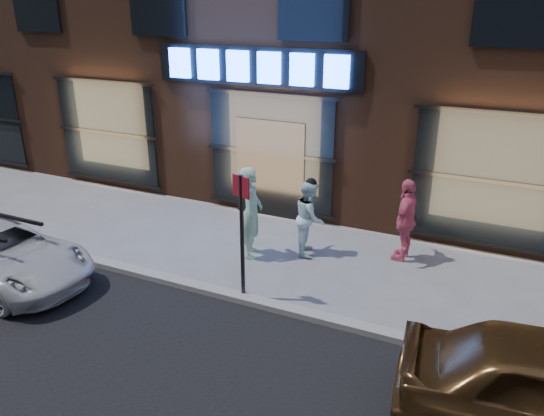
{
  "coord_description": "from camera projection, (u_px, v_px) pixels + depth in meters",
  "views": [
    {
      "loc": [
        5.24,
        -7.23,
        5.04
      ],
      "look_at": [
        1.13,
        1.6,
        1.2
      ],
      "focal_mm": 35.0,
      "sensor_mm": 36.0,
      "label": 1
    }
  ],
  "objects": [
    {
      "name": "white_suv",
      "position": [
        0.0,
        254.0,
        10.04
      ],
      "size": [
        4.09,
        2.19,
        1.09
      ],
      "primitive_type": "imported",
      "rotation": [
        0.0,
        0.0,
        1.47
      ],
      "color": "silver",
      "rests_on": "ground"
    },
    {
      "name": "ground",
      "position": [
        182.0,
        286.0,
        10.0
      ],
      "size": [
        90.0,
        90.0,
        0.0
      ],
      "primitive_type": "plane",
      "color": "slate",
      "rests_on": "ground"
    },
    {
      "name": "passerby",
      "position": [
        406.0,
        220.0,
        10.76
      ],
      "size": [
        0.51,
        1.05,
        1.74
      ],
      "primitive_type": "imported",
      "rotation": [
        0.0,
        0.0,
        -1.66
      ],
      "color": "#E45E7D",
      "rests_on": "ground"
    },
    {
      "name": "sign_post",
      "position": [
        242.0,
        226.0,
        9.07
      ],
      "size": [
        0.37,
        0.15,
        2.35
      ],
      "rotation": [
        0.0,
        0.0,
        -0.32
      ],
      "color": "#262628",
      "rests_on": "ground"
    },
    {
      "name": "curb",
      "position": [
        182.0,
        283.0,
        9.98
      ],
      "size": [
        60.0,
        0.25,
        0.12
      ],
      "primitive_type": "cube",
      "color": "gray",
      "rests_on": "ground"
    },
    {
      "name": "man_cap",
      "position": [
        310.0,
        217.0,
        11.06
      ],
      "size": [
        0.81,
        0.92,
        1.6
      ],
      "primitive_type": "imported",
      "rotation": [
        0.0,
        0.0,
        1.87
      ],
      "color": "white",
      "rests_on": "ground"
    },
    {
      "name": "man_bowtie",
      "position": [
        251.0,
        212.0,
        10.87
      ],
      "size": [
        0.68,
        0.82,
        1.93
      ],
      "primitive_type": "imported",
      "rotation": [
        0.0,
        0.0,
        1.93
      ],
      "color": "#ABE1C0",
      "rests_on": "ground"
    }
  ]
}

